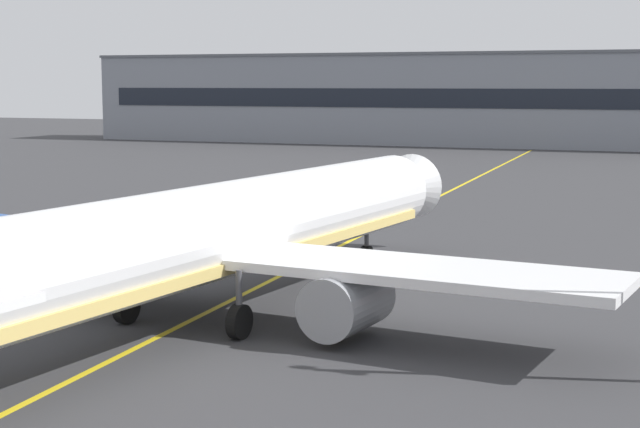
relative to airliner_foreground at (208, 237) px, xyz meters
name	(u,v)px	position (x,y,z in m)	size (l,w,h in m)	color
taxiway_centreline	(323,254)	(-1.45, 16.03, -3.37)	(0.30, 180.00, 0.01)	yellow
airliner_foreground	(208,237)	(0.00, 0.00, 0.00)	(32.33, 41.51, 11.65)	white
safety_cone_by_nose_gear	(355,255)	(0.72, 15.16, -3.11)	(0.44, 0.44, 0.55)	orange
terminal_building	(618,100)	(4.91, 114.01, 3.51)	(163.64, 12.40, 13.75)	gray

